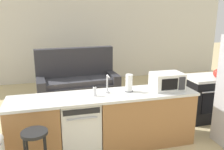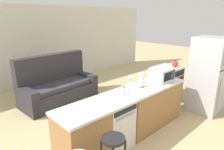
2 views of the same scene
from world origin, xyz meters
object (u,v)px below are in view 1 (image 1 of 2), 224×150
microwave (167,81)px  soap_bottle (95,91)px  paper_towel_roll (129,83)px  bar_stool (36,147)px  dishwasher (80,126)px  stove_range (204,98)px  couch (77,83)px  kettle (218,73)px

microwave → soap_bottle: size_ratio=2.84×
microwave → paper_towel_roll: 0.64m
bar_stool → dishwasher: bearing=46.0°
stove_range → microwave: (-1.15, -0.55, 0.59)m
dishwasher → couch: (0.25, 2.48, -0.03)m
stove_range → paper_towel_roll: paper_towel_roll is taller
stove_range → soap_bottle: (-2.36, -0.57, 0.52)m
soap_bottle → kettle: 2.57m
kettle → dishwasher: bearing=-171.3°
stove_range → soap_bottle: size_ratio=5.11×
stove_range → dishwasher: bearing=-168.1°
paper_towel_roll → bar_stool: bearing=-154.0°
microwave → soap_bottle: (-1.21, -0.02, -0.07)m
microwave → stove_range: bearing=25.6°
paper_towel_roll → couch: size_ratio=0.14×
stove_range → kettle: bearing=-36.7°
couch → stove_range: bearing=-39.3°
microwave → kettle: bearing=17.9°
bar_stool → microwave: bearing=17.3°
dishwasher → stove_range: stove_range is taller
microwave → soap_bottle: 1.22m
paper_towel_roll → soap_bottle: paper_towel_roll is taller
microwave → couch: 2.83m
bar_stool → couch: 3.24m
dishwasher → kettle: 2.86m
bar_stool → couch: couch is taller
stove_range → couch: (-2.35, 1.93, -0.06)m
kettle → stove_range: bearing=143.3°
dishwasher → soap_bottle: bearing=-4.7°
kettle → couch: 3.30m
stove_range → microwave: microwave is taller
kettle → couch: size_ratio=0.10×
microwave → paper_towel_roll: size_ratio=1.77×
dishwasher → paper_towel_roll: bearing=3.8°
stove_range → kettle: (0.17, -0.13, 0.53)m
stove_range → paper_towel_roll: 1.94m
paper_towel_roll → kettle: bearing=10.7°
paper_towel_roll → kettle: paper_towel_roll is taller
dishwasher → paper_towel_roll: (0.81, 0.05, 0.62)m
paper_towel_roll → soap_bottle: bearing=-172.6°
kettle → couch: couch is taller
couch → kettle: bearing=-39.2°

